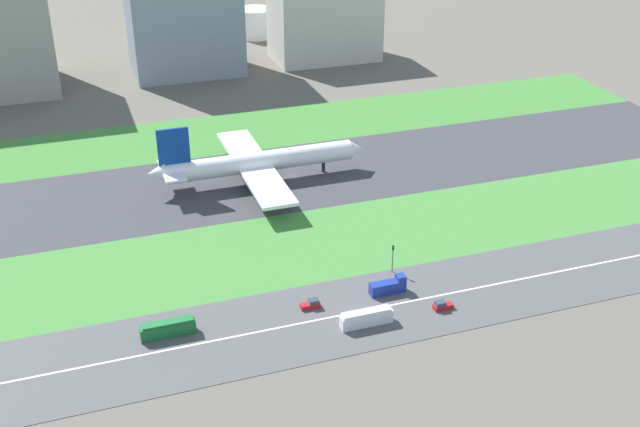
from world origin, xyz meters
The scene contains 18 objects.
ground_plane centered at (0.00, 0.00, 0.00)m, with size 800.00×800.00×0.00m, color #5B564C.
runway centered at (0.00, 0.00, 0.05)m, with size 280.00×46.00×0.10m, color #38383D.
grass_median_north centered at (0.00, 41.00, 0.05)m, with size 280.00×36.00×0.10m, color #3D7A33.
grass_median_south centered at (0.00, -41.00, 0.05)m, with size 280.00×36.00×0.10m, color #427F38.
highway centered at (0.00, -73.00, 0.05)m, with size 280.00×28.00×0.10m, color #4C4C4F.
highway_centerline centered at (0.00, -73.00, 0.11)m, with size 266.00×0.50×0.01m, color silver.
airliner centered at (-11.52, 0.00, 6.23)m, with size 65.00×56.00×19.70m.
truck_0 centered at (1.83, -68.00, 1.67)m, with size 8.40×2.50×4.00m.
bus_1 centered at (-7.73, -78.00, 1.82)m, with size 11.60×2.50×3.50m.
car_0 centered at (10.46, -78.00, 0.92)m, with size 4.40×1.80×2.00m.
car_4 centered at (-16.92, -68.00, 0.92)m, with size 4.40×1.80×2.00m.
bus_0 centered at (-48.67, -68.00, 1.82)m, with size 11.60×2.50×3.50m.
traffic_light centered at (6.22, -60.01, 4.29)m, with size 0.36×0.50×7.20m.
hangar_building centered at (-10.57, 114.00, 23.98)m, with size 44.02×30.01×47.97m, color gray.
office_tower centered at (50.07, 114.00, 15.65)m, with size 44.60×26.83×31.29m, color beige.
fuel_tank_west centered at (-7.64, 159.00, 6.22)m, with size 24.84×24.84×12.44m, color silver.
fuel_tank_centre centered at (30.51, 159.00, 6.74)m, with size 17.95×17.95×13.48m, color silver.
fuel_tank_east centered at (58.08, 159.00, 7.56)m, with size 23.53×23.53×15.13m, color silver.
Camera 1 is at (-62.68, -206.63, 99.74)m, focal length 44.26 mm.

